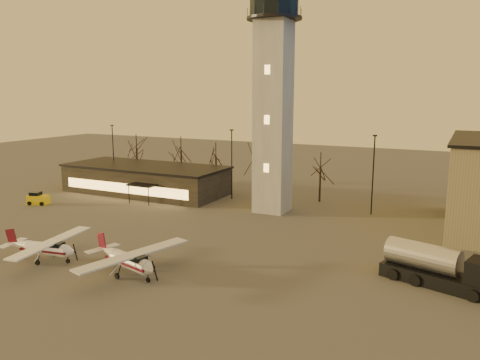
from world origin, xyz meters
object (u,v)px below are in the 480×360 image
object	(u,v)px
fuel_truck	(437,270)
service_cart	(38,200)
cessna_front	(132,264)
cessna_rear	(49,251)
control_tower	(273,84)
terminal	(146,179)

from	to	relation	value
fuel_truck	service_cart	xyz separation A→B (m)	(-51.68, 5.46, -0.62)
cessna_front	cessna_rear	world-z (taller)	cessna_front
fuel_truck	service_cart	bearing A→B (deg)	-169.93
control_tower	cessna_front	world-z (taller)	control_tower
terminal	cessna_front	size ratio (longest dim) A/B	2.36
control_tower	cessna_front	distance (m)	30.07
terminal	fuel_truck	bearing A→B (deg)	-23.16
cessna_front	fuel_truck	size ratio (longest dim) A/B	1.19
control_tower	fuel_truck	world-z (taller)	control_tower
terminal	service_cart	bearing A→B (deg)	-123.45
control_tower	service_cart	bearing A→B (deg)	-160.22
cessna_rear	terminal	bearing A→B (deg)	101.51
cessna_rear	service_cart	world-z (taller)	cessna_rear
cessna_rear	fuel_truck	bearing A→B (deg)	7.64
terminal	service_cart	xyz separation A→B (m)	(-8.57, -12.97, -1.49)
fuel_truck	control_tower	bearing A→B (deg)	158.17
cessna_rear	fuel_truck	xyz separation A→B (m)	(32.24, 9.92, 0.33)
cessna_front	cessna_rear	bearing A→B (deg)	-161.73
terminal	fuel_truck	size ratio (longest dim) A/B	2.80
cessna_front	cessna_rear	size ratio (longest dim) A/B	1.07
control_tower	cessna_rear	world-z (taller)	control_tower
cessna_front	cessna_rear	distance (m)	9.14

